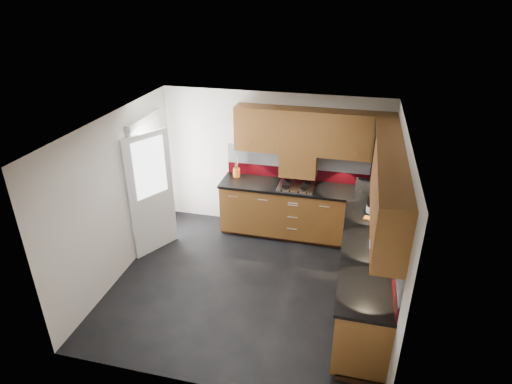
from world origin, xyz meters
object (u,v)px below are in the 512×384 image
(utensil_pot, at_px, (237,171))
(food_processor, at_px, (373,203))
(toaster, at_px, (364,185))
(gas_hob, at_px, (296,186))

(utensil_pot, bearing_deg, food_processor, -18.14)
(utensil_pot, distance_m, toaster, 2.13)
(gas_hob, bearing_deg, utensil_pot, 171.03)
(food_processor, bearing_deg, gas_hob, 154.53)
(gas_hob, relative_size, toaster, 2.26)
(gas_hob, distance_m, utensil_pot, 1.08)
(food_processor, bearing_deg, utensil_pot, 161.86)
(gas_hob, relative_size, utensil_pot, 1.36)
(gas_hob, bearing_deg, food_processor, -25.47)
(toaster, relative_size, food_processor, 0.85)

